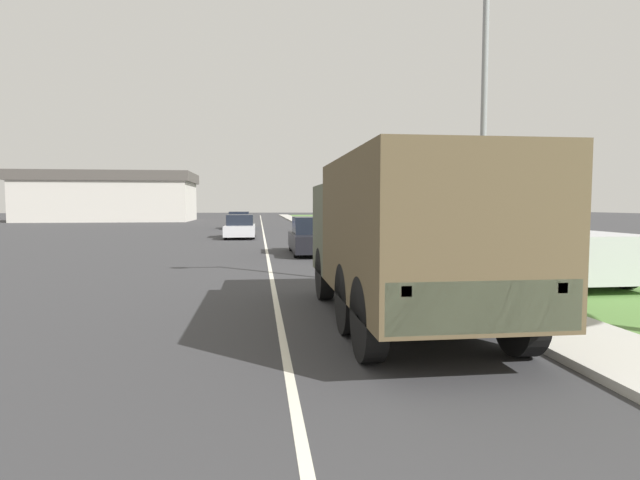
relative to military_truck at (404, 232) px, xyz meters
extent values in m
plane|color=#38383A|center=(-2.16, 30.70, -1.61)|extent=(180.00, 180.00, 0.00)
cube|color=silver|center=(-2.16, 30.70, -1.61)|extent=(0.12, 120.00, 0.00)
cube|color=beige|center=(2.34, 30.70, -1.55)|extent=(1.80, 120.00, 0.12)
cube|color=#56843D|center=(6.74, 30.70, -1.60)|extent=(7.00, 120.00, 0.02)
cube|color=#474C38|center=(0.00, 2.52, -0.05)|extent=(2.44, 1.86, 1.92)
cube|color=brown|center=(0.00, -0.81, 0.11)|extent=(2.44, 4.79, 2.25)
cube|color=#474C38|center=(0.00, -3.16, -0.66)|extent=(2.32, 0.10, 0.60)
cube|color=red|center=(-0.92, -3.18, -0.46)|extent=(0.12, 0.06, 0.12)
cube|color=red|center=(0.92, -3.18, -0.46)|extent=(0.12, 0.06, 0.12)
cylinder|color=black|center=(-1.07, 2.42, -1.04)|extent=(0.30, 1.15, 1.15)
cylinder|color=black|center=(1.07, 2.42, -1.04)|extent=(0.30, 1.15, 1.15)
cylinder|color=black|center=(-1.07, -2.01, -1.04)|extent=(0.30, 1.15, 1.15)
cylinder|color=black|center=(1.07, -2.01, -1.04)|extent=(0.30, 1.15, 1.15)
cylinder|color=black|center=(-1.07, -0.57, -1.04)|extent=(0.30, 1.15, 1.15)
cylinder|color=black|center=(1.07, -0.57, -1.04)|extent=(0.30, 1.15, 1.15)
cube|color=black|center=(-0.23, 12.59, -1.09)|extent=(1.83, 4.59, 0.69)
cube|color=black|center=(-0.23, 12.69, -0.39)|extent=(1.61, 2.06, 0.71)
cylinder|color=black|center=(-1.04, 14.06, -1.29)|extent=(0.20, 0.64, 0.64)
cylinder|color=black|center=(0.59, 14.06, -1.29)|extent=(0.20, 0.64, 0.64)
cylinder|color=black|center=(-1.04, 11.13, -1.29)|extent=(0.20, 0.64, 0.64)
cylinder|color=black|center=(0.59, 11.13, -1.29)|extent=(0.20, 0.64, 0.64)
cube|color=silver|center=(-3.66, 23.23, -1.12)|extent=(1.84, 4.67, 0.63)
cube|color=black|center=(-3.66, 23.32, -0.48)|extent=(1.62, 2.10, 0.66)
cylinder|color=black|center=(-4.48, 24.72, -1.29)|extent=(0.20, 0.64, 0.64)
cylinder|color=black|center=(-2.84, 24.72, -1.29)|extent=(0.20, 0.64, 0.64)
cylinder|color=black|center=(-4.48, 21.73, -1.29)|extent=(0.20, 0.64, 0.64)
cylinder|color=black|center=(-2.84, 21.73, -1.29)|extent=(0.20, 0.64, 0.64)
cube|color=navy|center=(-4.18, 35.35, -1.12)|extent=(1.91, 4.86, 0.63)
cube|color=black|center=(-4.18, 35.45, -0.47)|extent=(1.68, 2.19, 0.66)
cylinder|color=black|center=(-5.03, 36.90, -1.29)|extent=(0.20, 0.64, 0.64)
cylinder|color=black|center=(-3.32, 36.90, -1.29)|extent=(0.20, 0.64, 0.64)
cylinder|color=black|center=(-5.03, 33.79, -1.29)|extent=(0.20, 0.64, 0.64)
cylinder|color=black|center=(-3.32, 33.79, -1.29)|extent=(0.20, 0.64, 0.64)
cube|color=silver|center=(5.59, 4.65, -0.86)|extent=(2.09, 5.77, 1.01)
cube|color=black|center=(5.59, 6.32, -0.02)|extent=(1.92, 2.42, 0.65)
cube|color=silver|center=(5.59, 3.44, -0.29)|extent=(2.09, 3.35, 0.12)
cylinder|color=black|center=(4.66, 6.55, -1.21)|extent=(0.24, 0.76, 0.76)
cylinder|color=black|center=(6.51, 6.55, -1.21)|extent=(0.24, 0.76, 0.76)
cylinder|color=black|center=(4.66, 2.75, -1.21)|extent=(0.24, 0.76, 0.76)
cylinder|color=black|center=(6.51, 2.75, -1.21)|extent=(0.24, 0.76, 0.76)
cylinder|color=gray|center=(2.59, 2.52, 2.11)|extent=(0.14, 0.14, 7.20)
cube|color=#3D7042|center=(4.04, 2.93, -1.24)|extent=(0.55, 0.45, 0.70)
cube|color=beige|center=(-21.01, 57.44, 0.83)|extent=(19.84, 10.85, 4.88)
cube|color=#514C47|center=(-21.01, 57.44, 3.88)|extent=(20.63, 11.29, 1.22)
camera|label=1|loc=(-2.52, -8.44, 0.49)|focal=28.00mm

